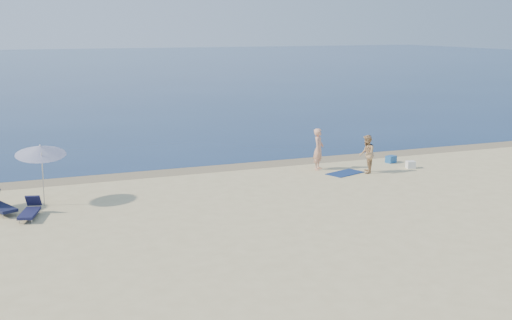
{
  "coord_description": "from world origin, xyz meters",
  "views": [
    {
      "loc": [
        -9.82,
        -8.0,
        6.42
      ],
      "look_at": [
        -0.4,
        16.0,
        1.0
      ],
      "focal_mm": 45.0,
      "sensor_mm": 36.0,
      "label": 1
    }
  ],
  "objects": [
    {
      "name": "lounger_right",
      "position": [
        -9.32,
        14.32,
        0.24
      ],
      "size": [
        0.89,
        1.6,
        0.67
      ],
      "rotation": [
        0.0,
        0.0,
        -0.27
      ],
      "color": "#16183D",
      "rests_on": "ground"
    },
    {
      "name": "blue_cooler",
      "position": [
        7.12,
        17.51,
        0.17
      ],
      "size": [
        0.56,
        0.47,
        0.34
      ],
      "primitive_type": "cube",
      "rotation": [
        0.0,
        0.0,
        0.33
      ],
      "color": "#1C5299",
      "rests_on": "ground"
    },
    {
      "name": "person_left",
      "position": [
        3.22,
        17.47,
        0.94
      ],
      "size": [
        0.79,
        0.81,
        1.88
      ],
      "primitive_type": "imported",
      "rotation": [
        0.0,
        0.0,
        0.86
      ],
      "color": "tan",
      "rests_on": "ground"
    },
    {
      "name": "umbrella_near",
      "position": [
        -8.77,
        15.97,
        2.01
      ],
      "size": [
        1.81,
        1.84,
        2.36
      ],
      "rotation": [
        0.0,
        0.0,
        0.01
      ],
      "color": "silver",
      "rests_on": "ground"
    },
    {
      "name": "wet_sand_strip",
      "position": [
        0.0,
        19.4,
        0.0
      ],
      "size": [
        240.0,
        1.6,
        0.0
      ],
      "primitive_type": "cube",
      "color": "#847254",
      "rests_on": "ground"
    },
    {
      "name": "beach_towel",
      "position": [
        3.96,
        16.3,
        0.01
      ],
      "size": [
        1.85,
        1.42,
        0.03
      ],
      "primitive_type": "cube",
      "rotation": [
        0.0,
        0.0,
        0.35
      ],
      "color": "navy",
      "rests_on": "ground"
    },
    {
      "name": "sea",
      "position": [
        0.0,
        100.0,
        0.0
      ],
      "size": [
        240.0,
        160.0,
        0.01
      ],
      "primitive_type": "cube",
      "color": "#0C2148",
      "rests_on": "ground"
    },
    {
      "name": "white_bag",
      "position": [
        7.28,
        16.13,
        0.17
      ],
      "size": [
        0.45,
        0.41,
        0.33
      ],
      "primitive_type": "cube",
      "rotation": [
        0.0,
        0.0,
        -0.22
      ],
      "color": "white",
      "rests_on": "ground"
    },
    {
      "name": "person_right",
      "position": [
        4.88,
        16.05,
        0.85
      ],
      "size": [
        0.98,
        1.04,
        1.7
      ],
      "primitive_type": "imported",
      "rotation": [
        0.0,
        0.0,
        -2.12
      ],
      "color": "tan",
      "rests_on": "ground"
    }
  ]
}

